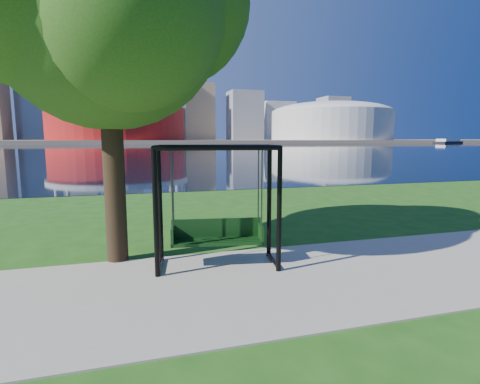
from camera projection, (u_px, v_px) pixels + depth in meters
name	position (u px, v px, depth m)	size (l,w,h in m)	color
ground	(253.00, 274.00, 7.47)	(900.00, 900.00, 0.00)	#1E5114
path	(262.00, 282.00, 7.00)	(120.00, 4.00, 0.03)	#9E937F
river	(140.00, 149.00, 104.50)	(900.00, 180.00, 0.02)	black
far_bank	(134.00, 141.00, 298.41)	(900.00, 228.00, 2.00)	#937F60
stadium	(117.00, 120.00, 226.27)	(83.00, 83.00, 32.00)	maroon
arena	(331.00, 120.00, 265.85)	(84.00, 84.00, 26.56)	beige
skyline	(127.00, 98.00, 305.07)	(392.00, 66.00, 96.50)	gray
swing	(217.00, 209.00, 7.74)	(2.63, 1.45, 2.55)	black
park_tree	(103.00, 1.00, 7.54)	(6.30, 5.69, 7.82)	black
barge	(448.00, 141.00, 236.78)	(28.26, 17.68, 2.76)	black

